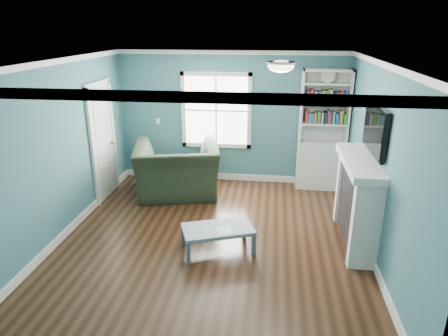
# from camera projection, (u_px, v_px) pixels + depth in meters

# --- Properties ---
(floor) EXTENTS (5.00, 5.00, 0.00)m
(floor) POSITION_uv_depth(u_px,v_px,m) (213.00, 239.00, 6.02)
(floor) COLOR black
(floor) RESTS_ON ground
(room_walls) EXTENTS (5.00, 5.00, 5.00)m
(room_walls) POSITION_uv_depth(u_px,v_px,m) (212.00, 138.00, 5.48)
(room_walls) COLOR teal
(room_walls) RESTS_ON ground
(trim) EXTENTS (4.50, 5.00, 2.60)m
(trim) POSITION_uv_depth(u_px,v_px,m) (212.00, 161.00, 5.60)
(trim) COLOR white
(trim) RESTS_ON ground
(window) EXTENTS (1.40, 0.06, 1.50)m
(window) POSITION_uv_depth(u_px,v_px,m) (216.00, 111.00, 7.88)
(window) COLOR white
(window) RESTS_ON room_walls
(bookshelf) EXTENTS (0.90, 0.35, 2.31)m
(bookshelf) POSITION_uv_depth(u_px,v_px,m) (322.00, 142.00, 7.64)
(bookshelf) COLOR silver
(bookshelf) RESTS_ON ground
(fireplace) EXTENTS (0.44, 1.58, 1.30)m
(fireplace) POSITION_uv_depth(u_px,v_px,m) (357.00, 202.00, 5.74)
(fireplace) COLOR black
(fireplace) RESTS_ON ground
(tv) EXTENTS (0.06, 1.10, 0.65)m
(tv) POSITION_uv_depth(u_px,v_px,m) (375.00, 129.00, 5.36)
(tv) COLOR black
(tv) RESTS_ON fireplace
(door) EXTENTS (0.12, 0.98, 2.17)m
(door) POSITION_uv_depth(u_px,v_px,m) (103.00, 140.00, 7.23)
(door) COLOR silver
(door) RESTS_ON ground
(ceiling_fixture) EXTENTS (0.38, 0.38, 0.15)m
(ceiling_fixture) POSITION_uv_depth(u_px,v_px,m) (281.00, 66.00, 5.14)
(ceiling_fixture) COLOR white
(ceiling_fixture) RESTS_ON room_walls
(light_switch) EXTENTS (0.08, 0.01, 0.12)m
(light_switch) POSITION_uv_depth(u_px,v_px,m) (158.00, 121.00, 8.11)
(light_switch) COLOR white
(light_switch) RESTS_ON room_walls
(recliner) EXTENTS (1.69, 1.29, 1.32)m
(recliner) POSITION_uv_depth(u_px,v_px,m) (177.00, 161.00, 7.40)
(recliner) COLOR black
(recliner) RESTS_ON ground
(coffee_table) EXTENTS (1.10, 0.85, 0.36)m
(coffee_table) POSITION_uv_depth(u_px,v_px,m) (218.00, 231.00, 5.63)
(coffee_table) COLOR #525963
(coffee_table) RESTS_ON ground
(paper_sheet) EXTENTS (0.27, 0.30, 0.00)m
(paper_sheet) POSITION_uv_depth(u_px,v_px,m) (225.00, 230.00, 5.54)
(paper_sheet) COLOR white
(paper_sheet) RESTS_ON coffee_table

